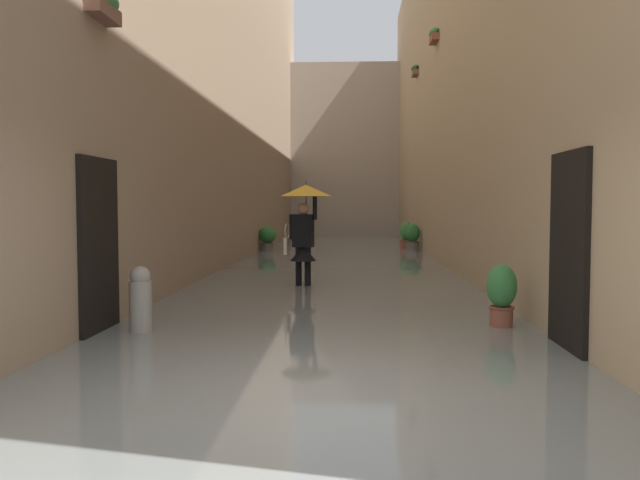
{
  "coord_description": "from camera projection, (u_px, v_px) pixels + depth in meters",
  "views": [
    {
      "loc": [
        -0.38,
        4.98,
        1.63
      ],
      "look_at": [
        0.22,
        -6.87,
        0.97
      ],
      "focal_mm": 35.73,
      "sensor_mm": 36.0,
      "label": 1
    }
  ],
  "objects": [
    {
      "name": "person_wading",
      "position": [
        304.0,
        215.0,
        12.03
      ],
      "size": [
        0.99,
        0.99,
        2.08
      ],
      "color": "#2D2319",
      "rests_on": "ground_plane"
    },
    {
      "name": "building_facade_right",
      "position": [
        214.0,
        45.0,
        18.2
      ],
      "size": [
        2.04,
        30.67,
        12.41
      ],
      "color": "gray",
      "rests_on": "ground_plane"
    },
    {
      "name": "potted_plant_far_right",
      "position": [
        267.0,
        238.0,
        21.1
      ],
      "size": [
        0.57,
        0.57,
        0.91
      ],
      "color": "#66605B",
      "rests_on": "ground_plane"
    },
    {
      "name": "building_facade_far",
      "position": [
        345.0,
        152.0,
        32.33
      ],
      "size": [
        9.0,
        1.8,
        8.65
      ],
      "primitive_type": "cube",
      "color": "#A89989",
      "rests_on": "ground_plane"
    },
    {
      "name": "flood_water",
      "position": [
        339.0,
        260.0,
        18.37
      ],
      "size": [
        6.2,
        32.67,
        0.1
      ],
      "primitive_type": "cube",
      "color": "slate",
      "rests_on": "ground_plane"
    },
    {
      "name": "potted_plant_near_left",
      "position": [
        406.0,
        236.0,
        22.29
      ],
      "size": [
        0.45,
        0.45,
        1.04
      ],
      "color": "brown",
      "rests_on": "ground_plane"
    },
    {
      "name": "ground_plane",
      "position": [
        339.0,
        261.0,
        18.37
      ],
      "size": [
        66.68,
        66.68,
        0.0
      ],
      "primitive_type": "plane",
      "color": "slate"
    },
    {
      "name": "building_facade_left",
      "position": [
        467.0,
        62.0,
        17.87
      ],
      "size": [
        2.04,
        30.67,
        11.31
      ],
      "color": "tan",
      "rests_on": "ground_plane"
    },
    {
      "name": "mooring_bollard",
      "position": [
        141.0,
        303.0,
        7.67
      ],
      "size": [
        0.27,
        0.27,
        0.89
      ],
      "color": "gray",
      "rests_on": "ground_plane"
    },
    {
      "name": "potted_plant_far_left",
      "position": [
        502.0,
        296.0,
        8.01
      ],
      "size": [
        0.38,
        0.38,
        0.88
      ],
      "color": "brown",
      "rests_on": "ground_plane"
    },
    {
      "name": "potted_plant_mid_left",
      "position": [
        412.0,
        238.0,
        21.36
      ],
      "size": [
        0.51,
        0.51,
        0.99
      ],
      "color": "#66605B",
      "rests_on": "ground_plane"
    }
  ]
}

